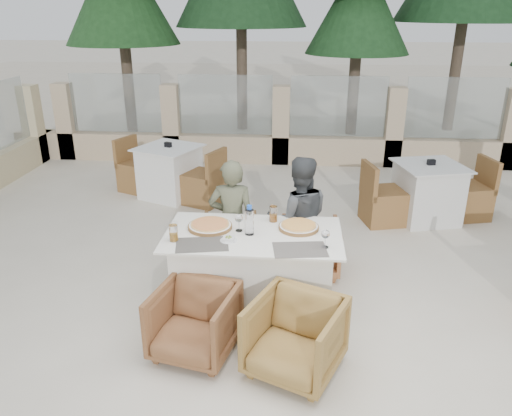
# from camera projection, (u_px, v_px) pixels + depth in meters

# --- Properties ---
(ground) EXTENTS (80.00, 80.00, 0.00)m
(ground) POSITION_uv_depth(u_px,v_px,m) (261.00, 306.00, 4.80)
(ground) COLOR beige
(ground) RESTS_ON ground
(sand_patch) EXTENTS (30.00, 16.00, 0.01)m
(sand_patch) POSITION_uv_depth(u_px,v_px,m) (290.00, 88.00, 17.74)
(sand_patch) COLOR beige
(sand_patch) RESTS_ON ground
(perimeter_wall_far) EXTENTS (10.00, 0.34, 1.60)m
(perimeter_wall_far) POSITION_uv_depth(u_px,v_px,m) (281.00, 120.00, 8.94)
(perimeter_wall_far) COLOR tan
(perimeter_wall_far) RESTS_ON ground
(pine_far_left) EXTENTS (2.42, 2.42, 5.50)m
(pine_far_left) POSITION_uv_depth(u_px,v_px,m) (121.00, 3.00, 10.51)
(pine_far_left) COLOR #1F481F
(pine_far_left) RESTS_ON ground
(pine_centre) EXTENTS (2.20, 2.20, 5.00)m
(pine_centre) POSITION_uv_depth(u_px,v_px,m) (359.00, 16.00, 10.40)
(pine_centre) COLOR #1E4620
(pine_centre) RESTS_ON ground
(dining_table) EXTENTS (1.60, 0.90, 0.77)m
(dining_table) POSITION_uv_depth(u_px,v_px,m) (253.00, 271.00, 4.66)
(dining_table) COLOR white
(dining_table) RESTS_ON ground
(placemat_near_left) EXTENTS (0.50, 0.38, 0.00)m
(placemat_near_left) POSITION_uv_depth(u_px,v_px,m) (202.00, 244.00, 4.30)
(placemat_near_left) COLOR #534E47
(placemat_near_left) RESTS_ON dining_table
(placemat_near_right) EXTENTS (0.49, 0.36, 0.00)m
(placemat_near_right) POSITION_uv_depth(u_px,v_px,m) (300.00, 250.00, 4.21)
(placemat_near_right) COLOR #5F5851
(placemat_near_right) RESTS_ON dining_table
(pizza_left) EXTENTS (0.50, 0.50, 0.05)m
(pizza_left) POSITION_uv_depth(u_px,v_px,m) (210.00, 225.00, 4.62)
(pizza_left) COLOR #C7421B
(pizza_left) RESTS_ON dining_table
(pizza_right) EXTENTS (0.45, 0.45, 0.05)m
(pizza_right) POSITION_uv_depth(u_px,v_px,m) (299.00, 226.00, 4.60)
(pizza_right) COLOR orange
(pizza_right) RESTS_ON dining_table
(water_bottle) EXTENTS (0.09, 0.09, 0.28)m
(water_bottle) POSITION_uv_depth(u_px,v_px,m) (249.00, 220.00, 4.45)
(water_bottle) COLOR silver
(water_bottle) RESTS_ON dining_table
(wine_glass_centre) EXTENTS (0.09, 0.09, 0.18)m
(wine_glass_centre) POSITION_uv_depth(u_px,v_px,m) (239.00, 222.00, 4.53)
(wine_glass_centre) COLOR white
(wine_glass_centre) RESTS_ON dining_table
(wine_glass_corner) EXTENTS (0.08, 0.08, 0.18)m
(wine_glass_corner) POSITION_uv_depth(u_px,v_px,m) (325.00, 238.00, 4.22)
(wine_glass_corner) COLOR white
(wine_glass_corner) RESTS_ON dining_table
(beer_glass_left) EXTENTS (0.08, 0.08, 0.15)m
(beer_glass_left) POSITION_uv_depth(u_px,v_px,m) (174.00, 233.00, 4.35)
(beer_glass_left) COLOR orange
(beer_glass_left) RESTS_ON dining_table
(beer_glass_right) EXTENTS (0.09, 0.09, 0.15)m
(beer_glass_right) POSITION_uv_depth(u_px,v_px,m) (273.00, 214.00, 4.74)
(beer_glass_right) COLOR #C06C1B
(beer_glass_right) RESTS_ON dining_table
(olive_dish) EXTENTS (0.15, 0.15, 0.04)m
(olive_dish) POSITION_uv_depth(u_px,v_px,m) (229.00, 239.00, 4.36)
(olive_dish) COLOR silver
(olive_dish) RESTS_ON dining_table
(armchair_far_left) EXTENTS (0.65, 0.66, 0.55)m
(armchair_far_left) POSITION_uv_depth(u_px,v_px,m) (230.00, 241.00, 5.50)
(armchair_far_left) COLOR brown
(armchair_far_left) RESTS_ON ground
(armchair_far_right) EXTENTS (0.63, 0.65, 0.57)m
(armchair_far_right) POSITION_uv_depth(u_px,v_px,m) (310.00, 247.00, 5.35)
(armchair_far_right) COLOR #9C6038
(armchair_far_right) RESTS_ON ground
(armchair_near_left) EXTENTS (0.76, 0.77, 0.59)m
(armchair_near_left) POSITION_uv_depth(u_px,v_px,m) (195.00, 322.00, 4.06)
(armchair_near_left) COLOR brown
(armchair_near_left) RESTS_ON ground
(armchair_near_right) EXTENTS (0.87, 0.88, 0.62)m
(armchair_near_right) POSITION_uv_depth(u_px,v_px,m) (295.00, 337.00, 3.85)
(armchair_near_right) COLOR olive
(armchair_near_right) RESTS_ON ground
(diner_left) EXTENTS (0.49, 0.34, 1.30)m
(diner_left) POSITION_uv_depth(u_px,v_px,m) (232.00, 221.00, 5.07)
(diner_left) COLOR #54573F
(diner_left) RESTS_ON ground
(diner_right) EXTENTS (0.71, 0.59, 1.33)m
(diner_right) POSITION_uv_depth(u_px,v_px,m) (299.00, 220.00, 5.06)
(diner_right) COLOR #3E4144
(diner_right) RESTS_ON ground
(bg_table_a) EXTENTS (1.83, 1.40, 0.77)m
(bg_table_a) POSITION_uv_depth(u_px,v_px,m) (170.00, 172.00, 7.45)
(bg_table_a) COLOR white
(bg_table_a) RESTS_ON ground
(bg_table_b) EXTENTS (1.79, 1.19, 0.77)m
(bg_table_b) POSITION_uv_depth(u_px,v_px,m) (427.00, 193.00, 6.62)
(bg_table_b) COLOR silver
(bg_table_b) RESTS_ON ground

